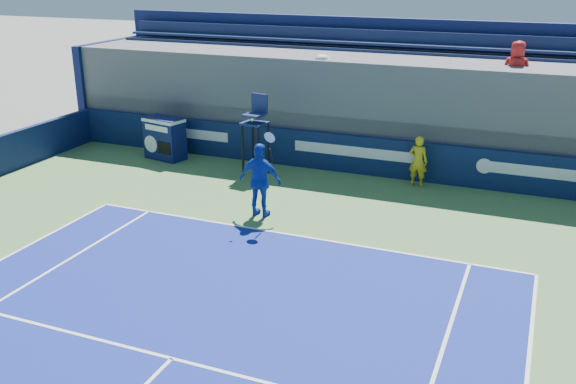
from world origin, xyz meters
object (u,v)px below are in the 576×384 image
at_px(ball_person, 418,161).
at_px(tennis_player, 260,180).
at_px(match_clock, 165,137).
at_px(umpire_chair, 256,126).

distance_m(ball_person, tennis_player, 5.06).
height_order(ball_person, tennis_player, tennis_player).
relative_size(ball_person, match_clock, 1.05).
bearing_deg(match_clock, tennis_player, -34.42).
bearing_deg(umpire_chair, ball_person, 8.88).
height_order(match_clock, umpire_chair, umpire_chair).
height_order(ball_person, match_clock, ball_person).
bearing_deg(umpire_chair, tennis_player, -63.33).
distance_m(match_clock, umpire_chair, 3.59).
bearing_deg(match_clock, ball_person, 2.83).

